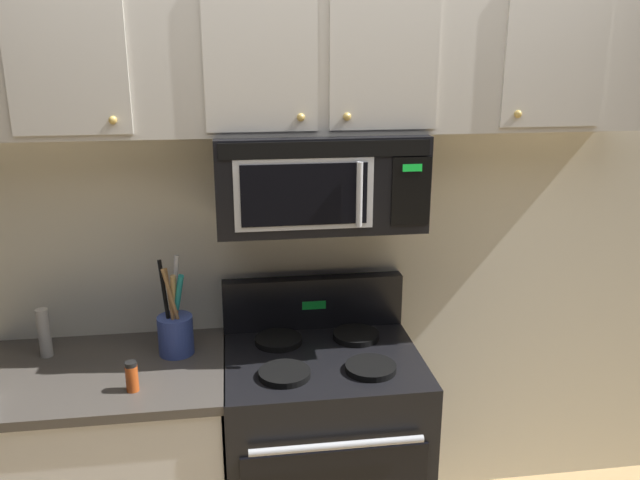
{
  "coord_description": "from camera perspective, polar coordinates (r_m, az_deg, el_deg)",
  "views": [
    {
      "loc": [
        -0.33,
        -1.81,
        2.05
      ],
      "look_at": [
        0.0,
        0.49,
        1.35
      ],
      "focal_mm": 36.09,
      "sensor_mm": 36.0,
      "label": 1
    }
  ],
  "objects": [
    {
      "name": "over_range_microwave",
      "position": [
        2.42,
        -0.18,
        5.45
      ],
      "size": [
        0.76,
        0.43,
        0.35
      ],
      "color": "black"
    },
    {
      "name": "stove_range",
      "position": [
        2.76,
        0.2,
        -18.24
      ],
      "size": [
        0.76,
        0.69,
        1.12
      ],
      "color": "black",
      "rests_on": "ground_plane"
    },
    {
      "name": "pepper_mill",
      "position": [
        2.71,
        -23.26,
        -7.57
      ],
      "size": [
        0.05,
        0.05,
        0.2
      ],
      "primitive_type": "cylinder",
      "color": "#B7B2A8",
      "rests_on": "counter_segment"
    },
    {
      "name": "counter_segment",
      "position": [
        2.8,
        -18.11,
        -18.99
      ],
      "size": [
        0.93,
        0.65,
        0.9
      ],
      "color": "silver",
      "rests_on": "ground_plane"
    },
    {
      "name": "upper_cabinets",
      "position": [
        2.4,
        -0.28,
        16.17
      ],
      "size": [
        2.5,
        0.36,
        0.55
      ],
      "color": "#BCB7AD"
    },
    {
      "name": "spice_jar",
      "position": [
        2.37,
        -16.35,
        -11.54
      ],
      "size": [
        0.04,
        0.04,
        0.11
      ],
      "color": "#C64C19",
      "rests_on": "counter_segment"
    },
    {
      "name": "utensil_crock_blue",
      "position": [
        2.57,
        -12.7,
        -7.73
      ],
      "size": [
        0.14,
        0.14,
        0.4
      ],
      "color": "#384C9E",
      "rests_on": "counter_segment"
    },
    {
      "name": "back_wall",
      "position": [
        2.71,
        -0.89,
        1.81
      ],
      "size": [
        5.2,
        0.1,
        2.7
      ],
      "primitive_type": "cube",
      "color": "silver",
      "rests_on": "ground_plane"
    }
  ]
}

